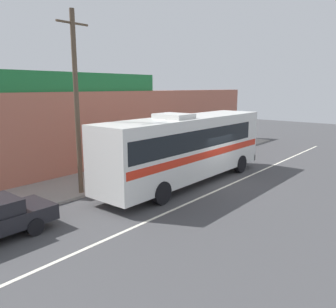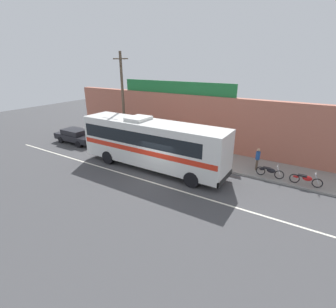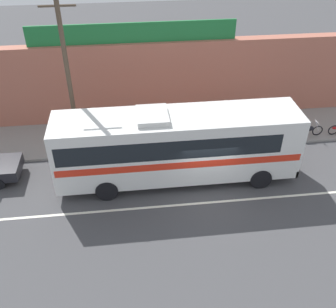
% 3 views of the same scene
% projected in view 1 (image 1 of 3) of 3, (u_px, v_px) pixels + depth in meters
% --- Properties ---
extents(ground_plane, '(70.00, 70.00, 0.00)m').
position_uv_depth(ground_plane, '(218.00, 181.00, 18.40)').
color(ground_plane, '#444447').
extents(sidewalk_slab, '(30.00, 3.60, 0.14)m').
position_uv_depth(sidewalk_slab, '(148.00, 166.00, 21.62)').
color(sidewalk_slab, gray).
rests_on(sidewalk_slab, ground_plane).
extents(storefront_facade, '(30.00, 0.70, 4.80)m').
position_uv_depth(storefront_facade, '(124.00, 128.00, 22.51)').
color(storefront_facade, '#B26651').
rests_on(storefront_facade, ground_plane).
extents(storefront_billboard, '(11.47, 0.12, 1.10)m').
position_uv_depth(storefront_billboard, '(86.00, 82.00, 19.71)').
color(storefront_billboard, '#1E7538').
rests_on(storefront_billboard, storefront_facade).
extents(road_center_stripe, '(30.00, 0.14, 0.01)m').
position_uv_depth(road_center_stripe, '(231.00, 184.00, 17.90)').
color(road_center_stripe, silver).
rests_on(road_center_stripe, ground_plane).
extents(intercity_bus, '(11.43, 2.60, 3.78)m').
position_uv_depth(intercity_bus, '(186.00, 145.00, 17.68)').
color(intercity_bus, silver).
rests_on(intercity_bus, ground_plane).
extents(utility_pole, '(1.60, 0.22, 8.25)m').
position_uv_depth(utility_pole, '(77.00, 102.00, 15.21)').
color(utility_pole, brown).
rests_on(utility_pole, sidewalk_slab).
extents(motorcycle_blue, '(1.91, 0.56, 0.94)m').
position_uv_depth(motorcycle_blue, '(234.00, 143.00, 27.31)').
color(motorcycle_blue, black).
rests_on(motorcycle_blue, sidewalk_slab).
extents(motorcycle_purple, '(1.83, 0.56, 0.94)m').
position_uv_depth(motorcycle_purple, '(219.00, 147.00, 25.69)').
color(motorcycle_purple, black).
rests_on(motorcycle_purple, sidewalk_slab).
extents(pedestrian_far_right, '(0.30, 0.48, 1.63)m').
position_uv_depth(pedestrian_far_right, '(203.00, 141.00, 25.31)').
color(pedestrian_far_right, brown).
rests_on(pedestrian_far_right, sidewalk_slab).
extents(pedestrian_near_shop, '(0.30, 0.48, 1.59)m').
position_uv_depth(pedestrian_near_shop, '(240.00, 132.00, 30.22)').
color(pedestrian_near_shop, navy).
rests_on(pedestrian_near_shop, sidewalk_slab).
extents(pedestrian_far_left, '(0.30, 0.48, 1.69)m').
position_uv_depth(pedestrian_far_left, '(164.00, 145.00, 23.30)').
color(pedestrian_far_left, navy).
rests_on(pedestrian_far_left, sidewalk_slab).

